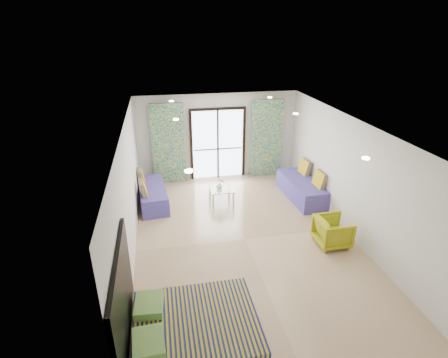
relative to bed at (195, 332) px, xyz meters
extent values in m
cube|color=black|center=(1.48, 6.41, 1.96)|extent=(1.76, 0.08, 0.08)
cube|color=black|center=(0.64, 6.41, 0.82)|extent=(0.08, 0.08, 2.20)
cube|color=black|center=(2.32, 6.41, 0.82)|extent=(0.08, 0.08, 2.20)
cube|color=black|center=(1.48, 6.41, 0.82)|extent=(0.05, 0.06, 2.20)
cube|color=#595451|center=(1.48, 6.43, 0.67)|extent=(1.52, 0.03, 0.04)
cube|color=silver|center=(-0.07, 6.27, 0.97)|extent=(1.00, 0.10, 2.50)
cube|color=silver|center=(3.03, 6.27, 0.97)|extent=(1.00, 0.10, 2.50)
cylinder|color=#FFE0B2|center=(0.08, 0.70, 2.39)|extent=(0.12, 0.12, 0.02)
cylinder|color=#FFE0B2|center=(2.88, 0.70, 2.39)|extent=(0.12, 0.12, 0.02)
cylinder|color=#FFE0B2|center=(0.08, 3.70, 2.39)|extent=(0.12, 0.12, 0.02)
cylinder|color=#FFE0B2|center=(2.88, 3.70, 2.39)|extent=(0.12, 0.12, 0.02)
cylinder|color=#FFE0B2|center=(0.08, 5.70, 2.39)|extent=(0.12, 0.12, 0.02)
cylinder|color=#FFE0B2|center=(2.88, 5.70, 2.39)|extent=(0.12, 0.12, 0.02)
cube|color=black|center=(-0.98, 0.00, 0.77)|extent=(0.06, 2.10, 1.50)
cube|color=silver|center=(-0.99, 1.25, 0.77)|extent=(0.02, 0.10, 0.10)
cube|color=silver|center=(0.03, 0.00, -0.08)|extent=(1.92, 1.53, 0.38)
cube|color=navy|center=(0.03, 0.00, 0.18)|extent=(1.90, 1.56, 0.14)
cube|color=#1D7384|center=(-0.66, -0.36, 0.32)|extent=(0.46, 0.55, 0.13)
cube|color=#1D7384|center=(-0.66, 0.36, 0.32)|extent=(0.47, 0.56, 0.13)
cube|color=#483E95|center=(-0.62, 4.92, -0.07)|extent=(0.87, 1.87, 0.40)
cube|color=#483E95|center=(-0.62, 4.92, 0.18)|extent=(0.85, 1.83, 0.10)
cube|color=navy|center=(-0.84, 4.48, 0.41)|extent=(0.24, 0.47, 0.42)
cube|color=navy|center=(-0.91, 5.32, 0.41)|extent=(0.24, 0.47, 0.42)
cube|color=#483E95|center=(3.58, 4.48, -0.06)|extent=(0.87, 2.01, 0.44)
cube|color=#483E95|center=(3.58, 4.48, 0.22)|extent=(0.85, 1.97, 0.11)
cube|color=navy|center=(3.87, 4.04, 0.47)|extent=(0.25, 0.50, 0.45)
cube|color=navy|center=(3.82, 4.96, 0.47)|extent=(0.25, 0.50, 0.45)
cylinder|color=silver|center=(0.98, 4.34, -0.07)|extent=(0.05, 0.05, 0.42)
cylinder|color=silver|center=(1.55, 4.34, -0.07)|extent=(0.05, 0.05, 0.42)
cylinder|color=silver|center=(0.98, 4.90, -0.07)|extent=(0.05, 0.05, 0.42)
cylinder|color=silver|center=(1.54, 4.91, -0.07)|extent=(0.05, 0.05, 0.42)
cube|color=#8CA59E|center=(1.26, 4.62, 0.14)|extent=(0.65, 0.65, 0.02)
sphere|color=white|center=(1.31, 4.62, 0.37)|extent=(0.07, 0.07, 0.07)
sphere|color=white|center=(1.26, 4.67, 0.39)|extent=(0.07, 0.07, 0.07)
sphere|color=white|center=(1.21, 4.62, 0.41)|extent=(0.07, 0.07, 0.07)
sphere|color=white|center=(1.26, 4.57, 0.43)|extent=(0.07, 0.07, 0.07)
imported|color=white|center=(1.21, 4.63, 0.23)|extent=(0.18, 0.18, 0.16)
imported|color=#A3A315|center=(3.36, 2.16, 0.09)|extent=(0.68, 0.72, 0.73)
camera|label=1|loc=(-0.29, -3.95, 4.35)|focal=28.00mm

